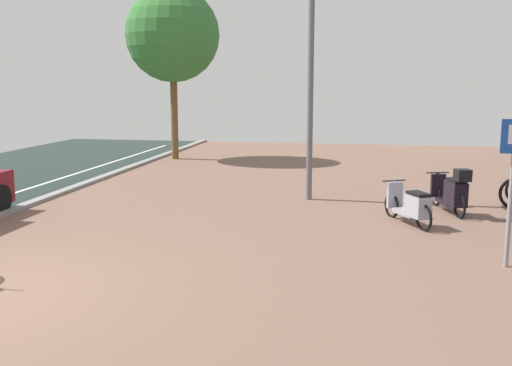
{
  "coord_description": "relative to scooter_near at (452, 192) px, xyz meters",
  "views": [
    {
      "loc": [
        4.96,
        -6.61,
        2.74
      ],
      "look_at": [
        3.3,
        2.41,
        1.17
      ],
      "focal_mm": 41.57,
      "sensor_mm": 36.0,
      "label": 1
    }
  ],
  "objects": [
    {
      "name": "street_tree",
      "position": [
        -8.53,
        7.59,
        3.87
      ],
      "size": [
        3.28,
        3.28,
        5.99
      ],
      "color": "brown",
      "rests_on": "ground"
    },
    {
      "name": "ground",
      "position": [
        -5.36,
        -6.08,
        -0.49
      ],
      "size": [
        21.0,
        40.0,
        0.13
      ],
      "color": "black"
    },
    {
      "name": "scooter_near",
      "position": [
        0.0,
        0.0,
        0.0
      ],
      "size": [
        0.76,
        1.72,
        1.04
      ],
      "color": "black",
      "rests_on": "ground"
    },
    {
      "name": "parking_sign",
      "position": [
        0.31,
        -3.61,
        0.92
      ],
      "size": [
        0.4,
        0.07,
        2.21
      ],
      "color": "gray",
      "rests_on": "ground"
    },
    {
      "name": "scooter_mid",
      "position": [
        -0.92,
        -1.17,
        -0.08
      ],
      "size": [
        0.91,
        1.54,
        0.8
      ],
      "color": "black",
      "rests_on": "ground"
    },
    {
      "name": "lamp_post",
      "position": [
        -3.1,
        1.02,
        2.48
      ],
      "size": [
        0.2,
        0.52,
        5.26
      ],
      "color": "slate",
      "rests_on": "ground"
    }
  ]
}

